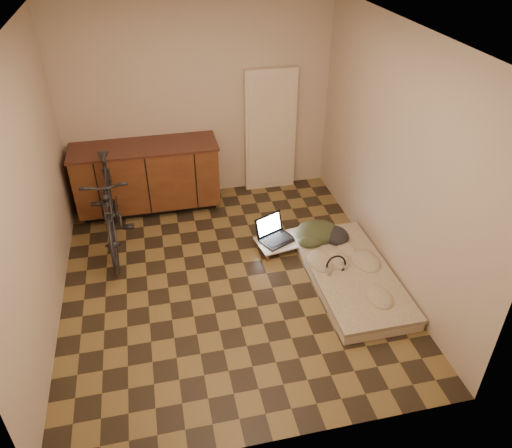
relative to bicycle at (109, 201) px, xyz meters
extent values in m
cube|color=brown|center=(1.20, -0.98, -0.58)|extent=(3.50, 4.00, 0.00)
cube|color=silver|center=(1.20, -0.98, 2.02)|extent=(3.50, 4.00, 0.00)
cube|color=beige|center=(1.20, 1.02, 0.72)|extent=(3.50, 0.00, 2.60)
cube|color=beige|center=(1.20, -2.98, 0.72)|extent=(3.50, 0.00, 2.60)
cube|color=beige|center=(-0.55, -0.98, 0.72)|extent=(0.00, 4.00, 2.60)
cube|color=beige|center=(2.95, -0.98, 0.72)|extent=(0.00, 4.00, 2.60)
cube|color=black|center=(0.45, 0.76, -0.53)|extent=(1.70, 0.48, 0.10)
cube|color=#512916|center=(0.45, 0.72, -0.09)|extent=(1.80, 0.60, 0.78)
cube|color=#48241A|center=(0.45, 0.72, 0.31)|extent=(1.84, 0.62, 0.03)
cube|color=beige|center=(2.15, 0.96, 0.27)|extent=(0.70, 0.10, 1.70)
imported|color=black|center=(0.00, 0.00, 0.00)|extent=(0.58, 1.82, 1.17)
cube|color=beige|center=(2.50, -1.31, -0.53)|extent=(0.82, 1.74, 0.11)
cube|color=beige|center=(2.50, -1.31, -0.45)|extent=(0.84, 1.76, 0.04)
cube|color=brown|center=(1.70, -0.75, -0.54)|extent=(0.04, 0.04, 0.08)
cube|color=brown|center=(1.64, -0.43, -0.54)|extent=(0.04, 0.04, 0.08)
cube|color=brown|center=(2.22, -0.66, -0.54)|extent=(0.04, 0.04, 0.08)
cube|color=brown|center=(2.17, -0.34, -0.54)|extent=(0.04, 0.04, 0.08)
cube|color=white|center=(1.93, -0.54, -0.49)|extent=(0.65, 0.48, 0.02)
cube|color=black|center=(1.88, -0.53, -0.48)|extent=(0.46, 0.41, 0.02)
cube|color=black|center=(1.81, -0.38, -0.34)|extent=(0.38, 0.23, 0.25)
cube|color=white|center=(1.81, -0.38, -0.34)|extent=(0.32, 0.19, 0.20)
ellipsoid|color=white|center=(2.12, -0.58, -0.47)|extent=(0.09, 0.12, 0.04)
camera|label=1|loc=(0.57, -5.18, 2.97)|focal=35.00mm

